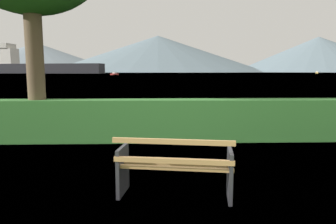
# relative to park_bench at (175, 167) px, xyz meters

# --- Properties ---
(ground_plane) EXTENTS (1400.00, 1400.00, 0.00)m
(ground_plane) POSITION_rel_park_bench_xyz_m (0.01, 0.06, -0.42)
(ground_plane) COLOR #4C6B33
(water_surface) EXTENTS (620.00, 620.00, 0.00)m
(water_surface) POSITION_rel_park_bench_xyz_m (0.01, 309.06, -0.42)
(water_surface) COLOR #7A99A8
(water_surface) RESTS_ON ground_plane
(park_bench) EXTENTS (1.63, 0.81, 0.87)m
(park_bench) POSITION_rel_park_bench_xyz_m (0.00, 0.00, 0.00)
(park_bench) COLOR tan
(park_bench) RESTS_ON ground_plane
(hedge_row) EXTENTS (11.59, 0.62, 1.03)m
(hedge_row) POSITION_rel_park_bench_xyz_m (0.01, 3.47, 0.09)
(hedge_row) COLOR #387A33
(hedge_row) RESTS_ON ground_plane
(cargo_ship_large) EXTENTS (98.95, 31.69, 23.24)m
(cargo_ship_large) POSITION_rel_park_bench_xyz_m (-98.12, 242.49, 6.08)
(cargo_ship_large) COLOR #232328
(cargo_ship_large) RESTS_ON water_surface
(fishing_boat_near) EXTENTS (3.60, 5.35, 1.22)m
(fishing_boat_near) POSITION_rel_park_bench_xyz_m (-20.56, 141.91, 0.02)
(fishing_boat_near) COLOR #B2332D
(fishing_boat_near) RESTS_ON water_surface
(sailboat_mid) EXTENTS (4.07, 5.23, 1.79)m
(sailboat_mid) POSITION_rel_park_bench_xyz_m (120.32, 226.80, 0.22)
(sailboat_mid) COLOR gold
(sailboat_mid) RESTS_ON water_surface
(distant_hills) EXTENTS (817.72, 395.46, 67.21)m
(distant_hills) POSITION_rel_park_bench_xyz_m (20.11, 573.19, 30.97)
(distant_hills) COLOR gray
(distant_hills) RESTS_ON ground_plane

